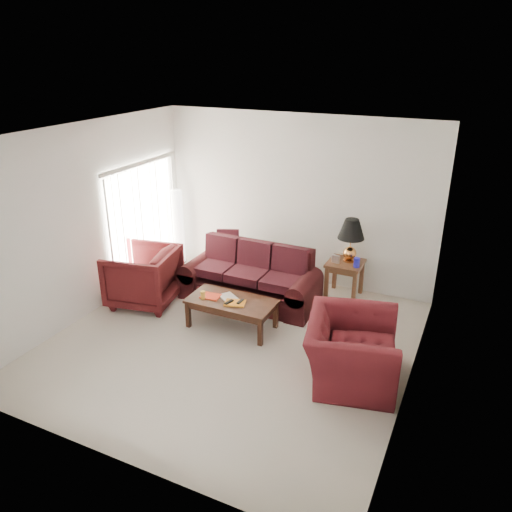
{
  "coord_description": "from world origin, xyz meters",
  "views": [
    {
      "loc": [
        3.0,
        -5.49,
        3.99
      ],
      "look_at": [
        0.0,
        0.85,
        1.05
      ],
      "focal_mm": 35.0,
      "sensor_mm": 36.0,
      "label": 1
    }
  ],
  "objects_px": {
    "floor_lamp": "(178,226)",
    "armchair_right": "(351,350)",
    "end_table": "(344,279)",
    "armchair_left": "(143,276)",
    "coffee_table": "(232,314)",
    "sofa": "(250,275)"
  },
  "relations": [
    {
      "from": "end_table",
      "to": "armchair_right",
      "type": "distance_m",
      "value": 2.34
    },
    {
      "from": "armchair_left",
      "to": "armchair_right",
      "type": "relative_size",
      "value": 0.82
    },
    {
      "from": "armchair_left",
      "to": "armchair_right",
      "type": "bearing_deg",
      "value": 70.3
    },
    {
      "from": "sofa",
      "to": "armchair_right",
      "type": "bearing_deg",
      "value": -35.4
    },
    {
      "from": "armchair_left",
      "to": "end_table",
      "type": "bearing_deg",
      "value": 108.31
    },
    {
      "from": "sofa",
      "to": "armchair_left",
      "type": "distance_m",
      "value": 1.77
    },
    {
      "from": "sofa",
      "to": "floor_lamp",
      "type": "height_order",
      "value": "floor_lamp"
    },
    {
      "from": "sofa",
      "to": "armchair_left",
      "type": "relative_size",
      "value": 2.16
    },
    {
      "from": "end_table",
      "to": "floor_lamp",
      "type": "distance_m",
      "value": 3.42
    },
    {
      "from": "armchair_right",
      "to": "coffee_table",
      "type": "bearing_deg",
      "value": 63.71
    },
    {
      "from": "floor_lamp",
      "to": "armchair_left",
      "type": "xyz_separation_m",
      "value": [
        0.43,
        -1.72,
        -0.27
      ]
    },
    {
      "from": "armchair_left",
      "to": "armchair_right",
      "type": "height_order",
      "value": "armchair_left"
    },
    {
      "from": "end_table",
      "to": "armchair_left",
      "type": "bearing_deg",
      "value": -150.7
    },
    {
      "from": "end_table",
      "to": "sofa",
      "type": "bearing_deg",
      "value": -149.1
    },
    {
      "from": "floor_lamp",
      "to": "coffee_table",
      "type": "distance_m",
      "value": 2.84
    },
    {
      "from": "armchair_left",
      "to": "armchair_right",
      "type": "distance_m",
      "value": 3.73
    },
    {
      "from": "end_table",
      "to": "armchair_left",
      "type": "xyz_separation_m",
      "value": [
        -2.96,
        -1.66,
        0.16
      ]
    },
    {
      "from": "end_table",
      "to": "armchair_right",
      "type": "relative_size",
      "value": 0.5
    },
    {
      "from": "sofa",
      "to": "armchair_right",
      "type": "relative_size",
      "value": 1.78
    },
    {
      "from": "armchair_left",
      "to": "coffee_table",
      "type": "height_order",
      "value": "armchair_left"
    },
    {
      "from": "floor_lamp",
      "to": "armchair_right",
      "type": "relative_size",
      "value": 1.17
    },
    {
      "from": "armchair_right",
      "to": "end_table",
      "type": "bearing_deg",
      "value": 5.32
    }
  ]
}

